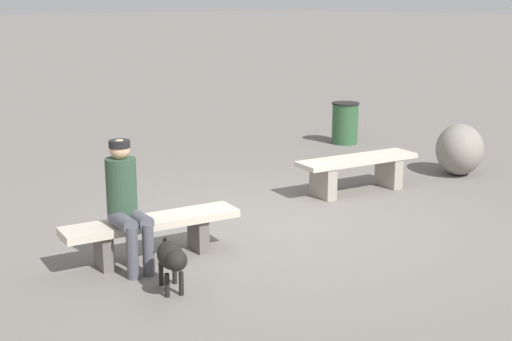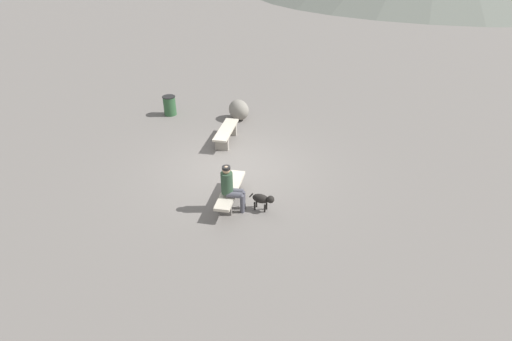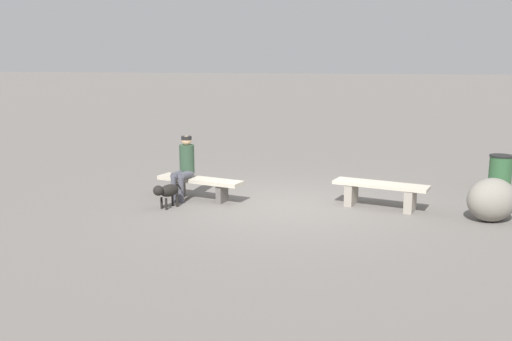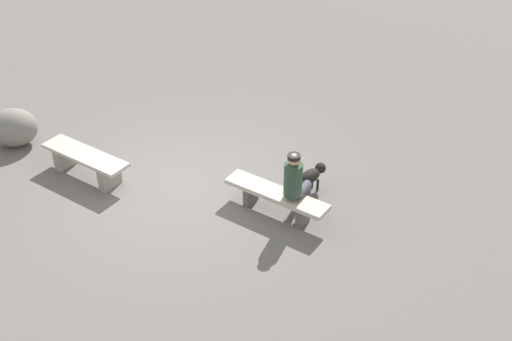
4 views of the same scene
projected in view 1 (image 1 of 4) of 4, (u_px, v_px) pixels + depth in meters
ground at (284, 227)px, 8.20m from camera, size 210.00×210.00×0.06m
bench_left at (357, 168)px, 9.50m from camera, size 1.80×0.86×0.48m
bench_right at (152, 228)px, 7.03m from camera, size 1.84×0.81×0.43m
seated_person at (126, 198)px, 6.73m from camera, size 0.38×0.59×1.26m
dog at (172, 257)px, 6.22m from camera, size 0.41×0.62×0.47m
trash_bin at (345, 123)px, 12.67m from camera, size 0.49×0.49×0.74m
boulder at (460, 149)px, 10.44m from camera, size 1.11×1.04×0.75m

